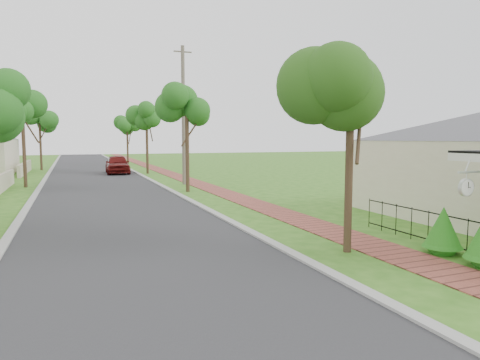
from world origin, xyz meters
TOP-DOWN VIEW (x-y plane):
  - ground at (0.00, 0.00)m, footprint 160.00×160.00m
  - road at (-3.00, 20.00)m, footprint 7.00×120.00m
  - kerb_right at (0.65, 20.00)m, footprint 0.30×120.00m
  - kerb_left at (-6.65, 20.00)m, footprint 0.30×120.00m
  - sidewalk at (3.25, 20.00)m, footprint 1.50×120.00m
  - picket_fence at (4.90, -0.00)m, footprint 0.03×8.02m
  - street_trees at (-2.87, 26.84)m, footprint 10.70×37.65m
  - parked_car_red at (-1.00, 30.79)m, footprint 2.10×4.89m
  - parked_car_white at (-1.00, 30.97)m, footprint 1.89×4.33m
  - near_tree at (2.20, 1.50)m, footprint 2.09×2.09m
  - utility_pole at (2.30, 20.00)m, footprint 1.20×0.24m
  - station_clock at (4.06, -0.60)m, footprint 0.72×0.13m

SIDE VIEW (x-z plane):
  - ground at x=0.00m, z-range 0.00..0.00m
  - road at x=-3.00m, z-range -0.01..0.01m
  - kerb_right at x=0.65m, z-range -0.05..0.05m
  - kerb_left at x=-6.65m, z-range -0.05..0.05m
  - sidewalk at x=3.25m, z-range -0.01..0.01m
  - picket_fence at x=4.90m, z-range 0.03..1.03m
  - parked_car_white at x=-1.00m, z-range 0.00..1.38m
  - parked_car_red at x=-1.00m, z-range 0.00..1.64m
  - station_clock at x=4.06m, z-range 1.64..2.26m
  - near_tree at x=2.20m, z-range 1.59..6.95m
  - street_trees at x=-2.87m, z-range 1.59..7.48m
  - utility_pole at x=2.30m, z-range 0.06..9.22m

